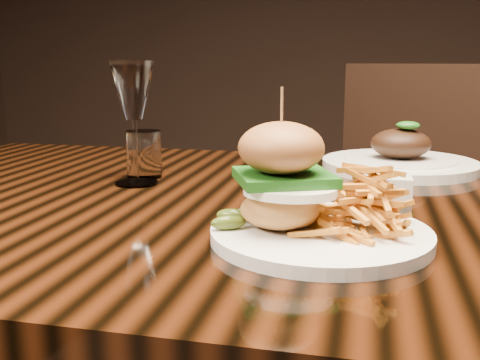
% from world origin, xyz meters
% --- Properties ---
extents(dining_table, '(1.60, 0.90, 0.75)m').
position_xyz_m(dining_table, '(0.00, 0.00, 0.67)').
color(dining_table, black).
rests_on(dining_table, ground).
extents(burger_plate, '(0.26, 0.26, 0.18)m').
position_xyz_m(burger_plate, '(0.04, -0.18, 0.80)').
color(burger_plate, silver).
rests_on(burger_plate, dining_table).
extents(ramekin, '(0.09, 0.09, 0.03)m').
position_xyz_m(ramekin, '(0.12, 0.06, 0.77)').
color(ramekin, silver).
rests_on(ramekin, dining_table).
extents(wine_glass, '(0.08, 0.08, 0.21)m').
position_xyz_m(wine_glass, '(-0.29, 0.06, 0.90)').
color(wine_glass, white).
rests_on(wine_glass, dining_table).
extents(water_tumbler, '(0.06, 0.06, 0.09)m').
position_xyz_m(water_tumbler, '(-0.30, 0.12, 0.79)').
color(water_tumbler, white).
rests_on(water_tumbler, dining_table).
extents(far_dish, '(0.30, 0.30, 0.10)m').
position_xyz_m(far_dish, '(0.16, 0.30, 0.77)').
color(far_dish, silver).
rests_on(far_dish, dining_table).
extents(chair_far, '(0.61, 0.62, 0.95)m').
position_xyz_m(chair_far, '(0.18, 0.88, 0.54)').
color(chair_far, black).
rests_on(chair_far, ground).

